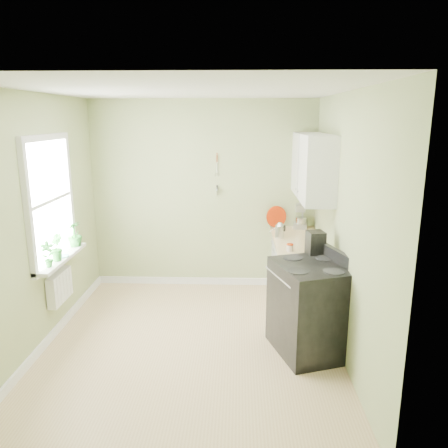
{
  "coord_description": "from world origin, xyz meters",
  "views": [
    {
      "loc": [
        0.51,
        -4.38,
        2.44
      ],
      "look_at": [
        0.34,
        0.55,
        1.24
      ],
      "focal_mm": 35.0,
      "sensor_mm": 36.0,
      "label": 1
    }
  ],
  "objects_px": {
    "stove": "(311,308)",
    "kettle": "(280,230)",
    "stand_mixer": "(301,216)",
    "coffee_maker": "(315,246)"
  },
  "relations": [
    {
      "from": "stove",
      "to": "stand_mixer",
      "type": "xyz_separation_m",
      "value": [
        0.12,
        1.84,
        0.58
      ]
    },
    {
      "from": "stand_mixer",
      "to": "kettle",
      "type": "bearing_deg",
      "value": -121.03
    },
    {
      "from": "stand_mixer",
      "to": "kettle",
      "type": "xyz_separation_m",
      "value": [
        -0.35,
        -0.58,
        -0.06
      ]
    },
    {
      "from": "kettle",
      "to": "coffee_maker",
      "type": "height_order",
      "value": "coffee_maker"
    },
    {
      "from": "stand_mixer",
      "to": "stove",
      "type": "bearing_deg",
      "value": -93.7
    },
    {
      "from": "stand_mixer",
      "to": "coffee_maker",
      "type": "height_order",
      "value": "stand_mixer"
    },
    {
      "from": "stand_mixer",
      "to": "coffee_maker",
      "type": "relative_size",
      "value": 1.21
    },
    {
      "from": "stove",
      "to": "coffee_maker",
      "type": "bearing_deg",
      "value": 77.86
    },
    {
      "from": "stove",
      "to": "coffee_maker",
      "type": "relative_size",
      "value": 3.53
    },
    {
      "from": "stove",
      "to": "kettle",
      "type": "xyz_separation_m",
      "value": [
        -0.23,
        1.26,
        0.52
      ]
    }
  ]
}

